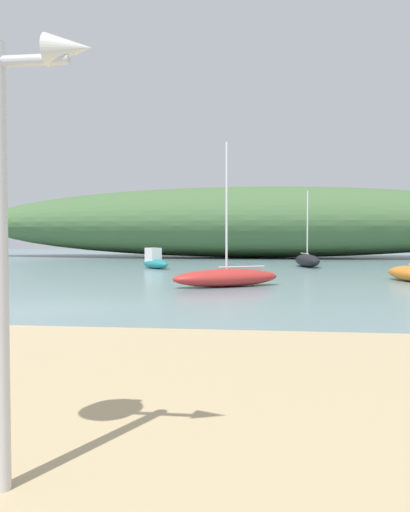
# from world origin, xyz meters

# --- Properties ---
(ground_plane) EXTENTS (120.00, 120.00, 0.00)m
(ground_plane) POSITION_xyz_m (0.00, 0.00, 0.00)
(ground_plane) COLOR gray
(distant_hill) EXTENTS (49.77, 11.48, 6.11)m
(distant_hill) POSITION_xyz_m (4.04, 33.53, 3.06)
(distant_hill) COLOR #476B3D
(distant_hill) RESTS_ON ground
(sailboat_centre_water) EXTENTS (4.17, 3.08, 5.21)m
(sailboat_centre_water) POSITION_xyz_m (4.02, 6.42, 0.35)
(sailboat_centre_water) COLOR #B72D28
(sailboat_centre_water) RESTS_ON ground
(motorboat_west_reach) EXTENTS (2.31, 2.58, 1.17)m
(motorboat_west_reach) POSITION_xyz_m (-0.92, 16.77, 0.42)
(motorboat_west_reach) COLOR teal
(motorboat_west_reach) RESTS_ON ground
(sailboat_mid_channel) EXTENTS (1.81, 3.85, 4.54)m
(sailboat_mid_channel) POSITION_xyz_m (7.80, 19.36, 0.40)
(sailboat_mid_channel) COLOR black
(sailboat_mid_channel) RESTS_ON ground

